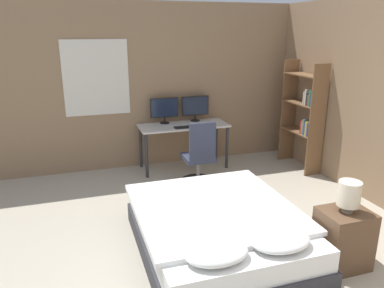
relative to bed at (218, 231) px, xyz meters
The scene contains 11 objects.
wall_back 3.13m from the bed, 84.51° to the left, with size 12.00×0.08×2.70m.
bed is the anchor object (origin of this frame).
nightstand 1.24m from the bed, 28.68° to the right, with size 0.47×0.40×0.60m.
bedside_lamp 1.35m from the bed, 28.68° to the right, with size 0.21×0.21×0.31m.
desk 2.61m from the bed, 81.16° to the left, with size 1.47×0.60×0.75m.
monitor_left 2.85m from the bed, 87.39° to the left, with size 0.47×0.16×0.43m.
monitor_right 2.92m from the bed, 76.34° to the left, with size 0.47×0.16×0.43m.
keyboard 2.44m from the bed, 80.45° to the left, with size 0.41×0.13×0.02m.
computer_mouse 2.51m from the bed, 73.60° to the left, with size 0.07×0.05×0.04m.
office_chair 1.85m from the bed, 76.95° to the left, with size 0.52×0.52×0.99m.
bookshelf 3.05m from the bed, 39.58° to the left, with size 0.29×0.85×1.78m.
Camera 1 is at (-1.62, -2.09, 2.28)m, focal length 35.00 mm.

